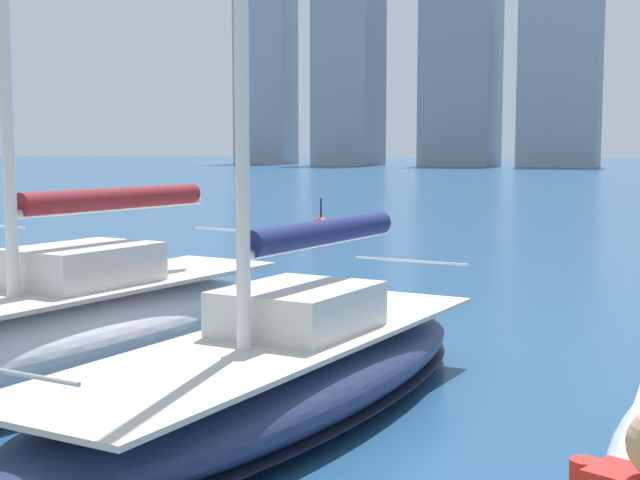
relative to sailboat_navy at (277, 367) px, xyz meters
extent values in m
cube|color=#999FA9|center=(20.03, -145.79, 13.41)|extent=(13.27, 6.42, 28.05)
cube|color=#9196A0|center=(38.49, -150.89, 17.14)|extent=(12.82, 11.75, 35.50)
cube|color=#979CA6|center=(59.98, -149.62, 20.75)|extent=(11.03, 11.49, 42.72)
cube|color=#9DA2AD|center=(80.92, -155.65, 19.35)|extent=(11.34, 7.55, 39.93)
ellipsoid|color=navy|center=(0.00, 0.04, -0.16)|extent=(3.39, 8.93, 0.91)
ellipsoid|color=black|center=(0.00, 0.04, -0.41)|extent=(3.40, 8.98, 0.10)
cube|color=beige|center=(0.00, 0.04, 0.33)|extent=(2.83, 7.85, 0.06)
cube|color=silver|center=(-0.05, -0.48, 0.63)|extent=(1.71, 2.06, 0.55)
cylinder|color=silver|center=(-0.11, -1.13, 1.41)|extent=(0.48, 3.66, 0.12)
cylinder|color=navy|center=(-0.11, -1.13, 1.53)|extent=(0.65, 3.39, 0.32)
cylinder|color=silver|center=(0.40, 4.04, 0.85)|extent=(1.65, 0.20, 0.04)
cylinder|color=silver|center=(-0.38, -3.87, 0.85)|extent=(1.90, 0.23, 0.04)
ellipsoid|color=silver|center=(3.39, -0.05, 0.02)|extent=(3.41, 9.14, 1.26)
ellipsoid|color=black|center=(3.39, -0.05, -0.33)|extent=(3.43, 9.19, 0.10)
cube|color=beige|center=(3.39, -0.05, 0.68)|extent=(2.87, 8.03, 0.06)
cube|color=silver|center=(3.32, -0.58, 0.98)|extent=(1.61, 2.12, 0.55)
cylinder|color=silver|center=(3.23, -1.25, 1.76)|extent=(0.60, 3.73, 0.12)
cylinder|color=maroon|center=(3.23, -1.25, 1.88)|extent=(0.76, 3.46, 0.32)
cylinder|color=silver|center=(2.87, -4.03, 1.20)|extent=(1.70, 0.26, 0.04)
sphere|color=red|center=(8.46, -20.37, -0.26)|extent=(0.70, 0.70, 0.70)
cylinder|color=black|center=(8.46, -20.37, 0.44)|extent=(0.06, 0.06, 0.70)
camera|label=1|loc=(-4.70, 9.31, 2.60)|focal=50.00mm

